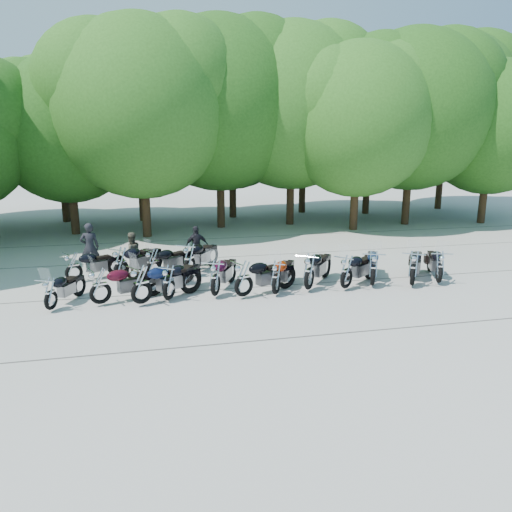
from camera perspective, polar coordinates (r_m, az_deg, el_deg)
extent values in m
plane|color=gray|center=(15.77, 1.18, -5.15)|extent=(90.00, 90.00, 0.00)
cylinder|color=#3A2614|center=(27.81, -20.14, 5.75)|extent=(0.44, 0.44, 3.31)
sphere|color=#286319|center=(27.60, -20.78, 13.30)|extent=(7.31, 7.31, 7.31)
cylinder|color=#3A2614|center=(25.94, -12.52, 6.44)|extent=(0.44, 0.44, 3.93)
sphere|color=#357721|center=(25.78, -13.04, 16.09)|extent=(8.70, 8.70, 8.70)
cylinder|color=#3A2614|center=(28.06, -4.07, 7.46)|extent=(0.44, 0.44, 4.13)
sphere|color=#286319|center=(27.94, -4.23, 16.83)|extent=(9.13, 9.13, 9.13)
cylinder|color=#3A2614|center=(29.04, 3.95, 7.63)|extent=(0.44, 0.44, 4.09)
sphere|color=#357721|center=(28.92, 4.10, 16.60)|extent=(9.04, 9.04, 9.04)
cylinder|color=#3A2614|center=(27.84, 11.19, 6.66)|extent=(0.44, 0.44, 3.62)
sphere|color=#357721|center=(27.65, 11.59, 14.92)|extent=(8.00, 8.00, 8.00)
cylinder|color=#3A2614|center=(30.29, 16.88, 7.22)|extent=(0.44, 0.44, 3.98)
sphere|color=#286319|center=(30.16, 17.47, 15.56)|extent=(8.79, 8.79, 8.79)
cylinder|color=#3A2614|center=(32.36, 24.57, 6.45)|extent=(0.44, 0.44, 3.41)
sphere|color=#286319|center=(32.19, 25.25, 13.11)|extent=(7.53, 7.53, 7.53)
cylinder|color=#3A2614|center=(32.01, -21.08, 6.81)|extent=(0.44, 0.44, 3.52)
sphere|color=#357721|center=(31.84, -21.69, 13.78)|extent=(7.78, 7.78, 7.78)
cylinder|color=#3A2614|center=(31.12, -12.89, 7.11)|extent=(0.44, 0.44, 3.42)
sphere|color=#286319|center=(30.94, -13.28, 14.09)|extent=(7.56, 7.56, 7.56)
cylinder|color=#3A2614|center=(31.60, -2.68, 7.66)|extent=(0.44, 0.44, 3.56)
sphere|color=#286319|center=(31.44, -2.77, 14.83)|extent=(7.88, 7.88, 7.88)
cylinder|color=#3A2614|center=(33.73, 5.31, 8.16)|extent=(0.44, 0.44, 3.76)
sphere|color=#286319|center=(33.59, 5.48, 15.25)|extent=(8.31, 8.31, 8.31)
cylinder|color=#3A2614|center=(33.90, 12.53, 7.82)|extent=(0.44, 0.44, 3.63)
sphere|color=#357721|center=(33.75, 12.89, 14.61)|extent=(8.02, 8.02, 8.02)
cylinder|color=#3A2614|center=(37.53, 20.30, 8.41)|extent=(0.44, 0.44, 4.37)
sphere|color=#286319|center=(37.46, 20.93, 15.79)|extent=(9.67, 9.67, 9.67)
imported|color=black|center=(19.91, -18.47, 0.95)|extent=(0.73, 0.51, 1.89)
imported|color=#4D4837|center=(19.17, -14.03, 0.31)|extent=(0.93, 0.82, 1.59)
imported|color=black|center=(19.80, -6.81, 1.12)|extent=(1.02, 0.60, 1.63)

